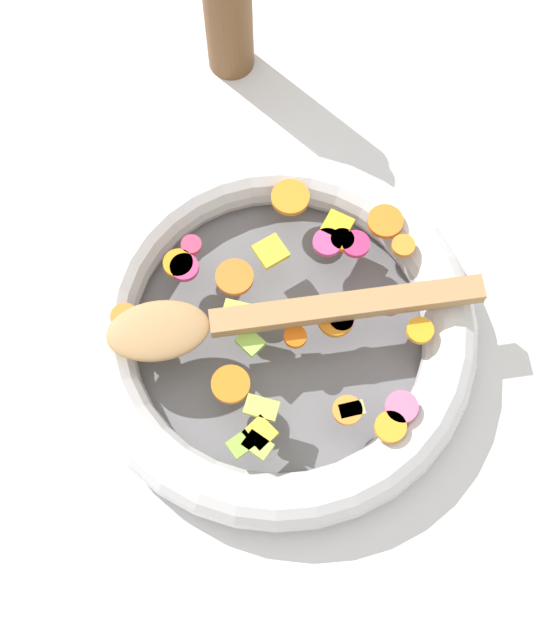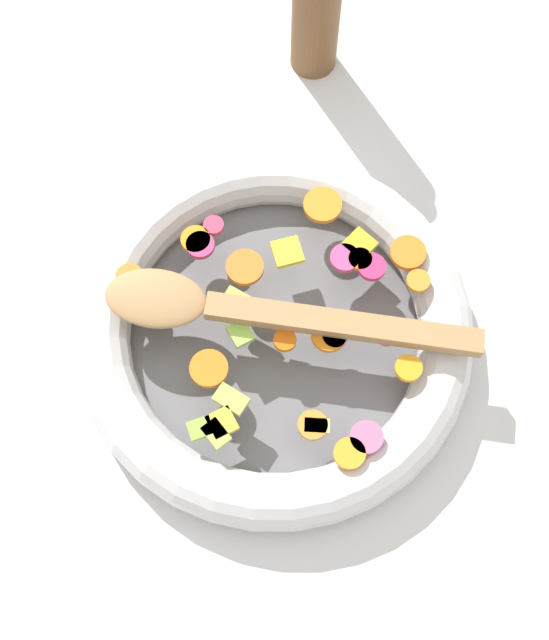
% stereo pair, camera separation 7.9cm
% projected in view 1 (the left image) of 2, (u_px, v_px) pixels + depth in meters
% --- Properties ---
extents(ground_plane, '(4.00, 4.00, 0.00)m').
position_uv_depth(ground_plane, '(274.00, 339.00, 0.83)').
color(ground_plane, silver).
extents(skillet, '(0.36, 0.36, 0.05)m').
position_uv_depth(skillet, '(274.00, 331.00, 0.81)').
color(skillet, slate).
rests_on(skillet, ground_plane).
extents(chopped_vegetables, '(0.27, 0.29, 0.01)m').
position_uv_depth(chopped_vegetables, '(292.00, 308.00, 0.79)').
color(chopped_vegetables, orange).
rests_on(chopped_vegetables, skillet).
extents(wooden_spoon, '(0.09, 0.33, 0.01)m').
position_uv_depth(wooden_spoon, '(251.00, 318.00, 0.77)').
color(wooden_spoon, '#A87F51').
rests_on(wooden_spoon, chopped_vegetables).
extents(pepper_mill, '(0.05, 0.05, 0.21)m').
position_uv_depth(pepper_mill, '(223.00, 1.00, 0.85)').
color(pepper_mill, brown).
rests_on(pepper_mill, ground_plane).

